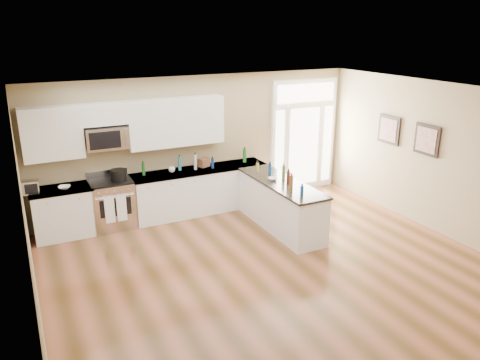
{
  "coord_description": "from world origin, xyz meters",
  "views": [
    {
      "loc": [
        -3.48,
        -4.93,
        3.76
      ],
      "look_at": [
        -0.06,
        2.0,
        1.19
      ],
      "focal_mm": 35.0,
      "sensor_mm": 36.0,
      "label": 1
    }
  ],
  "objects_px": {
    "peninsula_cabinet": "(280,206)",
    "stockpot": "(118,175)",
    "toaster_oven": "(31,187)",
    "kitchen_range": "(112,204)"
  },
  "relations": [
    {
      "from": "kitchen_range",
      "to": "stockpot",
      "type": "distance_m",
      "value": 0.61
    },
    {
      "from": "peninsula_cabinet",
      "to": "toaster_oven",
      "type": "bearing_deg",
      "value": 162.11
    },
    {
      "from": "toaster_oven",
      "to": "peninsula_cabinet",
      "type": "bearing_deg",
      "value": -11.55
    },
    {
      "from": "peninsula_cabinet",
      "to": "stockpot",
      "type": "bearing_deg",
      "value": 153.12
    },
    {
      "from": "peninsula_cabinet",
      "to": "toaster_oven",
      "type": "xyz_separation_m",
      "value": [
        -4.28,
        1.38,
        0.62
      ]
    },
    {
      "from": "peninsula_cabinet",
      "to": "stockpot",
      "type": "xyz_separation_m",
      "value": [
        -2.75,
        1.39,
        0.63
      ]
    },
    {
      "from": "stockpot",
      "to": "toaster_oven",
      "type": "relative_size",
      "value": 1.09
    },
    {
      "from": "toaster_oven",
      "to": "kitchen_range",
      "type": "bearing_deg",
      "value": 9.19
    },
    {
      "from": "peninsula_cabinet",
      "to": "stockpot",
      "type": "relative_size",
      "value": 7.79
    },
    {
      "from": "peninsula_cabinet",
      "to": "toaster_oven",
      "type": "distance_m",
      "value": 4.54
    }
  ]
}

